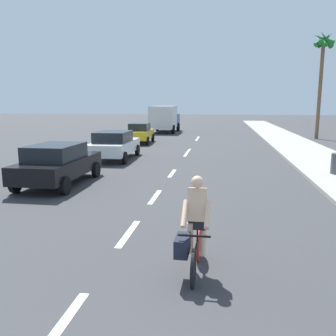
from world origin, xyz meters
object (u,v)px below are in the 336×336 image
Objects in this scene: parked_car_black at (58,163)px; delivery_truck at (165,118)px; parked_car_white at (114,144)px; parked_car_yellow at (140,133)px; palm_tree_distant at (323,54)px; cyclist at (194,230)px.

parked_car_black is 0.70× the size of delivery_truck.
parked_car_yellow is at bearing 91.61° from parked_car_white.
parked_car_white is at bearing -89.33° from parked_car_yellow.
palm_tree_distant reaches higher than parked_car_black.
cyclist is 0.47× the size of parked_car_yellow.
parked_car_black is 25.33m from delivery_truck.
parked_car_white and parked_car_yellow have the same top height.
parked_car_yellow is at bearing 90.93° from parked_car_black.
delivery_truck is (-0.27, 18.98, 0.66)m from parked_car_white.
parked_car_white is at bearing 87.94° from parked_car_black.
delivery_truck is (-5.72, 31.73, 0.67)m from cyclist.
cyclist is 28.69m from palm_tree_distant.
delivery_truck is at bearing -78.87° from cyclist.
parked_car_black is 0.48× the size of palm_tree_distant.
delivery_truck is 0.69× the size of palm_tree_distant.
palm_tree_distant is at bearing 18.99° from parked_car_yellow.
parked_car_yellow is (-0.44, 8.13, -0.01)m from parked_car_white.
delivery_truck is at bearing 160.35° from palm_tree_distant.
parked_car_white is at bearing -88.63° from delivery_truck.
cyclist reaches higher than parked_car_yellow.
delivery_truck reaches higher than parked_car_black.
delivery_truck is at bearing 90.21° from parked_car_black.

